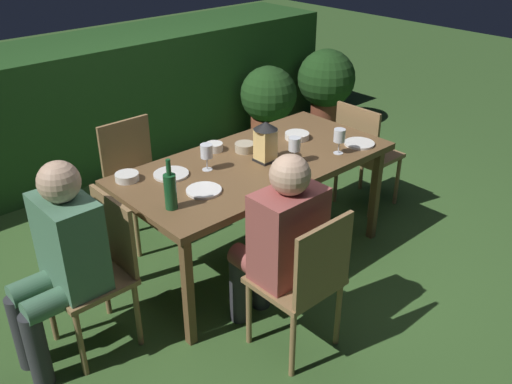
{
  "coord_description": "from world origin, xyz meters",
  "views": [
    {
      "loc": [
        -2.19,
        -2.4,
        2.26
      ],
      "look_at": [
        0.0,
        0.0,
        0.53
      ],
      "focal_mm": 39.21,
      "sensor_mm": 36.0,
      "label": 1
    }
  ],
  "objects_px": {
    "bowl_bread": "(297,136)",
    "potted_plant_by_hedge": "(269,100)",
    "chair_side_left_a": "(305,279)",
    "person_in_rust": "(279,239)",
    "wine_glass_c": "(294,145)",
    "plate_a": "(359,143)",
    "chair_side_right_a": "(137,176)",
    "wine_glass_b": "(207,152)",
    "person_in_green": "(60,257)",
    "bowl_dip": "(214,147)",
    "plate_b": "(171,174)",
    "green_bottle_on_table": "(170,190)",
    "lantern_centerpiece": "(265,139)",
    "bowl_olives": "(245,147)",
    "potted_plant_corner": "(326,81)",
    "dining_table": "(256,169)",
    "chair_head_far": "(364,151)",
    "plate_c": "(204,190)",
    "wine_glass_a": "(339,137)",
    "chair_head_near": "(99,267)",
    "bowl_salad": "(127,177)"
  },
  "relations": [
    {
      "from": "plate_a",
      "to": "bowl_dip",
      "type": "height_order",
      "value": "bowl_dip"
    },
    {
      "from": "person_in_rust",
      "to": "wine_glass_b",
      "type": "bearing_deg",
      "value": 82.89
    },
    {
      "from": "bowl_bread",
      "to": "potted_plant_by_hedge",
      "type": "distance_m",
      "value": 1.78
    },
    {
      "from": "wine_glass_b",
      "to": "lantern_centerpiece",
      "type": "bearing_deg",
      "value": -22.04
    },
    {
      "from": "bowl_salad",
      "to": "chair_head_near",
      "type": "bearing_deg",
      "value": -141.76
    },
    {
      "from": "lantern_centerpiece",
      "to": "plate_c",
      "type": "distance_m",
      "value": 0.57
    },
    {
      "from": "chair_side_left_a",
      "to": "person_in_rust",
      "type": "bearing_deg",
      "value": 90.0
    },
    {
      "from": "plate_b",
      "to": "wine_glass_b",
      "type": "bearing_deg",
      "value": -22.46
    },
    {
      "from": "dining_table",
      "to": "potted_plant_by_hedge",
      "type": "bearing_deg",
      "value": 44.29
    },
    {
      "from": "chair_head_near",
      "to": "plate_a",
      "type": "distance_m",
      "value": 1.89
    },
    {
      "from": "person_in_green",
      "to": "potted_plant_corner",
      "type": "bearing_deg",
      "value": 21.43
    },
    {
      "from": "person_in_rust",
      "to": "green_bottle_on_table",
      "type": "xyz_separation_m",
      "value": [
        -0.35,
        0.48,
        0.23
      ]
    },
    {
      "from": "person_in_rust",
      "to": "wine_glass_c",
      "type": "relative_size",
      "value": 6.8
    },
    {
      "from": "plate_a",
      "to": "potted_plant_by_hedge",
      "type": "xyz_separation_m",
      "value": [
        0.82,
        1.76,
        -0.32
      ]
    },
    {
      "from": "dining_table",
      "to": "potted_plant_corner",
      "type": "xyz_separation_m",
      "value": [
        2.35,
        1.45,
        -0.22
      ]
    },
    {
      "from": "lantern_centerpiece",
      "to": "wine_glass_c",
      "type": "height_order",
      "value": "lantern_centerpiece"
    },
    {
      "from": "green_bottle_on_table",
      "to": "bowl_bread",
      "type": "xyz_separation_m",
      "value": [
        1.21,
        0.23,
        -0.09
      ]
    },
    {
      "from": "person_in_rust",
      "to": "bowl_dip",
      "type": "xyz_separation_m",
      "value": [
        0.31,
        0.94,
        0.15
      ]
    },
    {
      "from": "chair_head_far",
      "to": "potted_plant_by_hedge",
      "type": "relative_size",
      "value": 1.1
    },
    {
      "from": "plate_b",
      "to": "potted_plant_corner",
      "type": "bearing_deg",
      "value": 23.68
    },
    {
      "from": "green_bottle_on_table",
      "to": "wine_glass_b",
      "type": "xyz_separation_m",
      "value": [
        0.44,
        0.25,
        0.01
      ]
    },
    {
      "from": "person_in_green",
      "to": "lantern_centerpiece",
      "type": "xyz_separation_m",
      "value": [
        1.39,
        -0.04,
        0.27
      ]
    },
    {
      "from": "plate_b",
      "to": "potted_plant_corner",
      "type": "height_order",
      "value": "potted_plant_corner"
    },
    {
      "from": "person_in_green",
      "to": "bowl_dip",
      "type": "xyz_separation_m",
      "value": [
        1.25,
        0.31,
        0.15
      ]
    },
    {
      "from": "dining_table",
      "to": "person_in_green",
      "type": "xyz_separation_m",
      "value": [
        -1.34,
        0.0,
        -0.06
      ]
    },
    {
      "from": "wine_glass_b",
      "to": "bowl_dip",
      "type": "relative_size",
      "value": 1.46
    },
    {
      "from": "plate_c",
      "to": "person_in_green",
      "type": "bearing_deg",
      "value": 172.37
    },
    {
      "from": "chair_head_far",
      "to": "potted_plant_by_hedge",
      "type": "distance_m",
      "value": 1.52
    },
    {
      "from": "wine_glass_a",
      "to": "potted_plant_corner",
      "type": "distance_m",
      "value": 2.58
    },
    {
      "from": "chair_side_left_a",
      "to": "bowl_olives",
      "type": "xyz_separation_m",
      "value": [
        0.45,
        0.99,
        0.3
      ]
    },
    {
      "from": "chair_side_left_a",
      "to": "plate_b",
      "type": "height_order",
      "value": "chair_side_left_a"
    },
    {
      "from": "wine_glass_b",
      "to": "bowl_dip",
      "type": "height_order",
      "value": "wine_glass_b"
    },
    {
      "from": "green_bottle_on_table",
      "to": "potted_plant_by_hedge",
      "type": "relative_size",
      "value": 0.37
    },
    {
      "from": "dining_table",
      "to": "chair_head_far",
      "type": "bearing_deg",
      "value": 0.0
    },
    {
      "from": "wine_glass_b",
      "to": "person_in_rust",
      "type": "bearing_deg",
      "value": -97.11
    },
    {
      "from": "chair_head_far",
      "to": "bowl_salad",
      "type": "xyz_separation_m",
      "value": [
        -1.9,
        0.31,
        0.3
      ]
    },
    {
      "from": "person_in_green",
      "to": "potted_plant_by_hedge",
      "type": "xyz_separation_m",
      "value": [
        2.86,
        1.48,
        -0.19
      ]
    },
    {
      "from": "wine_glass_a",
      "to": "potted_plant_by_hedge",
      "type": "relative_size",
      "value": 0.21
    },
    {
      "from": "wine_glass_c",
      "to": "plate_a",
      "type": "height_order",
      "value": "wine_glass_c"
    },
    {
      "from": "chair_side_right_a",
      "to": "person_in_rust",
      "type": "bearing_deg",
      "value": -90.0
    },
    {
      "from": "chair_side_right_a",
      "to": "bowl_olives",
      "type": "height_order",
      "value": "chair_side_right_a"
    },
    {
      "from": "chair_side_right_a",
      "to": "bowl_olives",
      "type": "relative_size",
      "value": 6.54
    },
    {
      "from": "person_in_green",
      "to": "wine_glass_b",
      "type": "distance_m",
      "value": 1.06
    },
    {
      "from": "plate_c",
      "to": "bowl_bread",
      "type": "bearing_deg",
      "value": 11.31
    },
    {
      "from": "bowl_bread",
      "to": "bowl_dip",
      "type": "relative_size",
      "value": 1.46
    },
    {
      "from": "lantern_centerpiece",
      "to": "plate_a",
      "type": "bearing_deg",
      "value": -20.02
    },
    {
      "from": "wine_glass_b",
      "to": "plate_b",
      "type": "relative_size",
      "value": 0.79
    },
    {
      "from": "chair_side_left_a",
      "to": "potted_plant_corner",
      "type": "relative_size",
      "value": 1.05
    },
    {
      "from": "green_bottle_on_table",
      "to": "wine_glass_c",
      "type": "relative_size",
      "value": 1.72
    },
    {
      "from": "plate_a",
      "to": "bowl_dip",
      "type": "xyz_separation_m",
      "value": [
        -0.79,
        0.59,
        0.02
      ]
    }
  ]
}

